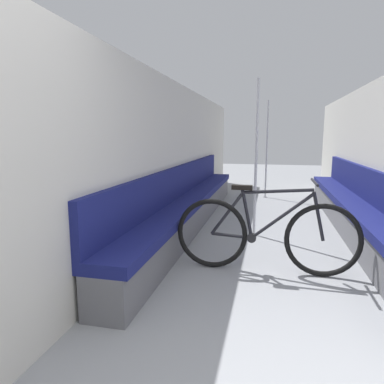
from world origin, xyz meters
name	(u,v)px	position (x,y,z in m)	size (l,w,h in m)	color
wall_left	(171,157)	(-1.39, 3.50, 1.05)	(0.10, 10.20, 2.09)	beige
bench_seat_row_left	(190,205)	(-1.16, 3.70, 0.31)	(0.42, 5.72, 0.90)	#5B5B60
bench_seat_row_right	(357,213)	(1.16, 3.70, 0.31)	(0.42, 5.72, 0.90)	#5B5B60
bicycle	(265,235)	(-0.03, 2.13, 0.38)	(1.79, 0.46, 0.93)	black
grab_pole_near	(267,151)	(-0.10, 6.36, 1.01)	(0.08, 0.08, 2.07)	gray
grab_pole_far	(256,161)	(-0.19, 3.41, 1.01)	(0.08, 0.08, 2.07)	gray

